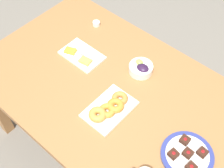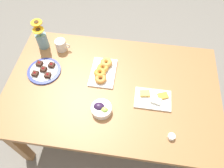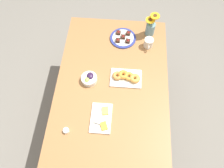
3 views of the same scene
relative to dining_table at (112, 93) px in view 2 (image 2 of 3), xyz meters
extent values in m
plane|color=slate|center=(0.00, 0.00, -0.65)|extent=(6.00, 6.00, 0.00)
cube|color=#9E6B3D|center=(0.00, 0.00, 0.07)|extent=(1.60, 1.00, 0.04)
cube|color=#9E6B3D|center=(-0.72, -0.42, -0.30)|extent=(0.07, 0.07, 0.70)
cube|color=#9E6B3D|center=(-0.72, 0.42, -0.30)|extent=(0.07, 0.07, 0.70)
cube|color=#9E6B3D|center=(0.72, 0.42, -0.30)|extent=(0.07, 0.07, 0.70)
cylinder|color=beige|center=(-0.48, 0.32, 0.13)|extent=(0.09, 0.09, 0.10)
cylinder|color=brown|center=(-0.48, 0.32, 0.17)|extent=(0.08, 0.08, 0.00)
torus|color=beige|center=(-0.42, 0.32, 0.13)|extent=(0.05, 0.01, 0.05)
cylinder|color=white|center=(-0.04, -0.21, 0.11)|extent=(0.14, 0.14, 0.05)
ellipsoid|color=#2D1938|center=(-0.06, -0.20, 0.13)|extent=(0.08, 0.06, 0.04)
ellipsoid|color=#9EC14C|center=(-0.02, -0.22, 0.13)|extent=(0.05, 0.04, 0.04)
cube|color=white|center=(0.31, -0.07, 0.09)|extent=(0.26, 0.17, 0.01)
cube|color=#EFB74C|center=(0.25, -0.04, 0.11)|extent=(0.08, 0.06, 0.02)
cube|color=white|center=(0.33, -0.09, 0.11)|extent=(0.08, 0.06, 0.02)
cube|color=orange|center=(0.38, -0.04, 0.11)|extent=(0.08, 0.07, 0.01)
cube|color=white|center=(-0.09, 0.12, 0.09)|extent=(0.19, 0.28, 0.01)
torus|color=#CB833B|center=(-0.09, 0.04, 0.12)|extent=(0.11, 0.11, 0.03)
torus|color=orange|center=(-0.11, 0.09, 0.12)|extent=(0.10, 0.10, 0.04)
torus|color=orange|center=(-0.09, 0.15, 0.12)|extent=(0.12, 0.12, 0.03)
torus|color=gold|center=(-0.07, 0.20, 0.12)|extent=(0.11, 0.11, 0.04)
cylinder|color=white|center=(0.44, -0.33, 0.10)|extent=(0.05, 0.05, 0.03)
cylinder|color=#C68923|center=(0.44, -0.33, 0.11)|extent=(0.04, 0.04, 0.01)
cylinder|color=navy|center=(-0.55, 0.07, 0.09)|extent=(0.26, 0.26, 0.01)
cylinder|color=white|center=(-0.55, 0.07, 0.09)|extent=(0.21, 0.21, 0.01)
cube|color=#381E14|center=(-0.60, 0.12, 0.11)|extent=(0.05, 0.05, 0.02)
cone|color=red|center=(-0.60, 0.12, 0.13)|extent=(0.02, 0.02, 0.01)
cube|color=#381E14|center=(-0.50, 0.12, 0.11)|extent=(0.05, 0.05, 0.02)
cone|color=red|center=(-0.50, 0.12, 0.13)|extent=(0.02, 0.02, 0.01)
cube|color=#381E14|center=(-0.60, 0.02, 0.11)|extent=(0.05, 0.05, 0.02)
cone|color=red|center=(-0.60, 0.02, 0.13)|extent=(0.02, 0.02, 0.01)
cube|color=#381E14|center=(-0.50, 0.02, 0.11)|extent=(0.04, 0.04, 0.02)
cone|color=red|center=(-0.50, 0.02, 0.13)|extent=(0.02, 0.02, 0.01)
cube|color=#381E14|center=(-0.55, 0.07, 0.11)|extent=(0.05, 0.05, 0.02)
cone|color=red|center=(-0.55, 0.07, 0.13)|extent=(0.02, 0.02, 0.01)
cylinder|color=#6B939E|center=(-0.63, 0.33, 0.15)|extent=(0.09, 0.09, 0.13)
cylinder|color=#3D702D|center=(-0.64, 0.35, 0.27)|extent=(0.01, 0.01, 0.10)
cylinder|color=orange|center=(-0.64, 0.35, 0.32)|extent=(0.09, 0.09, 0.01)
cylinder|color=#472D14|center=(-0.64, 0.35, 0.33)|extent=(0.04, 0.04, 0.01)
cylinder|color=#3D702D|center=(-0.63, 0.31, 0.25)|extent=(0.01, 0.01, 0.06)
cylinder|color=yellow|center=(-0.63, 0.31, 0.28)|extent=(0.09, 0.09, 0.01)
cylinder|color=#472D14|center=(-0.63, 0.31, 0.29)|extent=(0.04, 0.04, 0.01)
camera|label=1|loc=(-0.71, 0.80, 1.50)|focal=50.00mm
camera|label=2|loc=(0.13, -0.88, 1.46)|focal=35.00mm
camera|label=3|loc=(0.90, 0.07, 1.80)|focal=35.00mm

